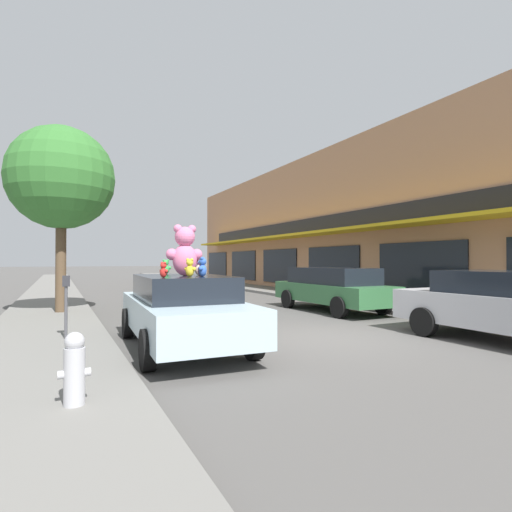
% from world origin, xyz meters
% --- Properties ---
extents(ground_plane, '(260.00, 260.00, 0.00)m').
position_xyz_m(ground_plane, '(0.00, 0.00, 0.00)').
color(ground_plane, '#514F4C').
extents(sidewalk_near, '(2.47, 90.00, 0.13)m').
position_xyz_m(sidewalk_near, '(-5.44, 0.00, 0.07)').
color(sidewalk_near, slate).
rests_on(sidewalk_near, ground_plane).
extents(sidewalk_far, '(2.47, 90.00, 0.13)m').
position_xyz_m(sidewalk_far, '(5.44, 0.00, 0.07)').
color(sidewalk_far, slate).
rests_on(sidewalk_far, ground_plane).
extents(storefront_row, '(12.27, 30.94, 7.33)m').
position_xyz_m(storefront_row, '(12.08, 10.89, 3.66)').
color(storefront_row, tan).
rests_on(storefront_row, ground_plane).
extents(plush_art_car, '(2.15, 4.74, 1.41)m').
position_xyz_m(plush_art_car, '(-3.00, 0.42, 0.76)').
color(plush_art_car, '#ADC6D1').
rests_on(plush_art_car, ground_plane).
extents(teddy_bear_giant, '(0.72, 0.45, 0.99)m').
position_xyz_m(teddy_bear_giant, '(-2.99, 0.32, 1.89)').
color(teddy_bear_giant, pink).
rests_on(teddy_bear_giant, plush_art_car).
extents(teddy_bear_green, '(0.25, 0.18, 0.32)m').
position_xyz_m(teddy_bear_green, '(-3.05, 1.58, 1.57)').
color(teddy_bear_green, green).
rests_on(teddy_bear_green, plush_art_car).
extents(teddy_bear_purple, '(0.21, 0.25, 0.34)m').
position_xyz_m(teddy_bear_purple, '(-2.77, -0.02, 1.57)').
color(teddy_bear_purple, purple).
rests_on(teddy_bear_purple, plush_art_car).
extents(teddy_bear_red, '(0.16, 0.21, 0.27)m').
position_xyz_m(teddy_bear_red, '(-3.56, -0.36, 1.54)').
color(teddy_bear_red, red).
rests_on(teddy_bear_red, plush_art_car).
extents(teddy_bear_brown, '(0.20, 0.27, 0.36)m').
position_xyz_m(teddy_bear_brown, '(-2.58, 1.49, 1.58)').
color(teddy_bear_brown, olive).
rests_on(teddy_bear_brown, plush_art_car).
extents(teddy_bear_yellow, '(0.22, 0.24, 0.34)m').
position_xyz_m(teddy_bear_yellow, '(-3.04, -0.19, 1.57)').
color(teddy_bear_yellow, yellow).
rests_on(teddy_bear_yellow, plush_art_car).
extents(teddy_bear_blue, '(0.22, 0.27, 0.36)m').
position_xyz_m(teddy_bear_blue, '(-2.82, -0.25, 1.58)').
color(teddy_bear_blue, blue).
rests_on(teddy_bear_blue, plush_art_car).
extents(teddy_bear_cream, '(0.28, 0.19, 0.36)m').
position_xyz_m(teddy_bear_cream, '(-2.66, 0.42, 1.59)').
color(teddy_bear_cream, beige).
rests_on(teddy_bear_cream, plush_art_car).
extents(parked_car_far_center, '(1.93, 4.74, 1.47)m').
position_xyz_m(parked_car_far_center, '(3.14, 3.72, 0.81)').
color(parked_car_far_center, '#336B3D').
rests_on(parked_car_far_center, ground_plane).
extents(street_tree, '(3.17, 3.17, 5.72)m').
position_xyz_m(street_tree, '(-5.12, 6.44, 4.25)').
color(street_tree, brown).
rests_on(street_tree, sidewalk_near).
extents(fire_hydrant, '(0.33, 0.22, 0.79)m').
position_xyz_m(fire_hydrant, '(-5.03, -2.47, 0.53)').
color(fire_hydrant, '#B2B2B7').
rests_on(fire_hydrant, sidewalk_near).
extents(parking_meter, '(0.14, 0.10, 1.27)m').
position_xyz_m(parking_meter, '(-5.05, 1.67, 0.94)').
color(parking_meter, '#4C4C51').
rests_on(parking_meter, sidewalk_near).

